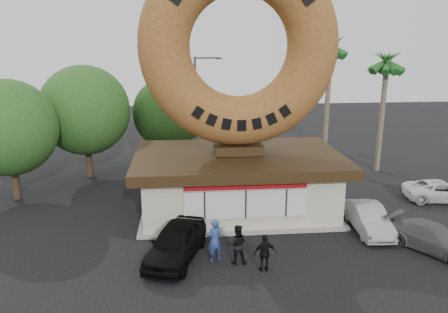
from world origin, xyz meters
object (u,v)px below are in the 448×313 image
giant_donut (239,47)px  person_right (265,253)px  donut_shop (238,180)px  person_center (237,244)px  street_lamp (197,104)px  person_left (215,240)px  car_silver (369,219)px  car_grey (434,238)px  car_white (442,191)px  car_black (176,242)px

giant_donut → person_right: size_ratio=6.29×
donut_shop → person_center: bearing=-97.3°
donut_shop → street_lamp: 10.54m
person_right → person_center: bearing=-41.6°
street_lamp → person_center: street_lamp is taller
person_right → donut_shop: bearing=-93.5°
person_left → car_silver: person_left is taller
person_right → car_grey: (7.95, 1.03, -0.20)m
person_left → car_white: size_ratio=0.45×
person_center → person_left: bearing=-10.5°
street_lamp → car_white: 17.50m
car_black → person_left: bearing=6.0°
giant_donut → person_right: 10.50m
giant_donut → car_silver: bearing=-28.3°
street_lamp → car_grey: street_lamp is taller
person_left → car_black: (-1.66, 0.36, -0.19)m
person_right → car_black: 3.93m
car_black → person_right: bearing=-2.4°
street_lamp → donut_shop: bearing=-79.5°
person_right → street_lamp: bearing=-88.7°
street_lamp → person_left: 16.03m
person_right → car_white: person_right is taller
donut_shop → person_center: (-0.76, -5.89, -0.89)m
car_silver → donut_shop: bearing=155.2°
street_lamp → car_black: (-1.52, -15.27, -3.71)m
donut_shop → giant_donut: size_ratio=1.09×
street_lamp → person_center: (1.10, -15.90, -3.60)m
person_center → street_lamp: bearing=-80.9°
car_white → car_black: bearing=118.4°
person_center → car_white: size_ratio=0.41×
person_left → car_white: (13.92, 5.98, -0.37)m
person_left → person_right: 2.26m
giant_donut → car_grey: size_ratio=2.42×
giant_donut → car_white: bearing=1.6°
street_lamp → person_left: (0.15, -15.64, -3.52)m
giant_donut → person_center: bearing=-97.3°
person_left → car_grey: (9.96, 0.01, -0.35)m
person_right → car_grey: size_ratio=0.38×
street_lamp → person_center: size_ratio=4.56×
car_black → street_lamp: bearing=102.7°
donut_shop → car_white: bearing=1.7°
donut_shop → person_left: bearing=-106.9°
street_lamp → car_grey: (10.11, -15.63, -3.87)m
car_grey → car_white: (3.96, 5.97, -0.02)m
person_right → car_white: 13.82m
person_center → car_silver: person_center is taller
car_black → car_white: car_black is taller
street_lamp → car_black: street_lamp is taller
car_silver → car_grey: size_ratio=0.95×
giant_donut → car_white: size_ratio=2.39×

